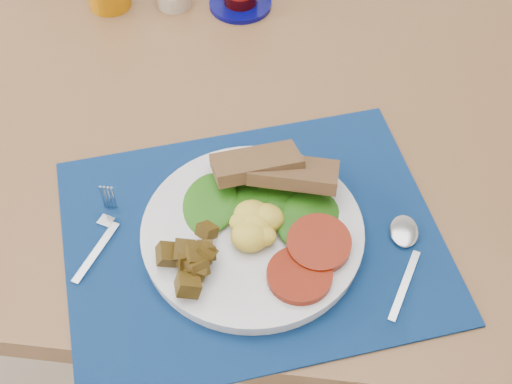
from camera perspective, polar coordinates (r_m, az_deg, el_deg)
table at (r=1.22m, az=-5.39°, el=4.53°), size 1.40×0.90×0.75m
placemat at (r=0.98m, az=-0.28°, el=-3.73°), size 0.61×0.55×0.00m
breakfast_plate at (r=0.96m, az=-0.67°, el=-3.13°), size 0.30×0.30×0.07m
fork at (r=1.00m, az=-12.17°, el=-3.17°), size 0.04×0.15×0.00m
spoon at (r=0.98m, az=11.75°, el=-4.46°), size 0.04×0.17×0.00m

